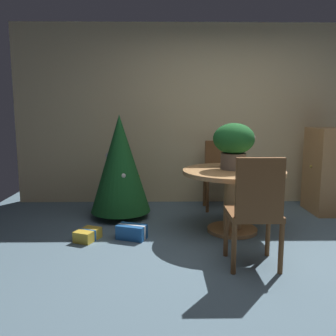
{
  "coord_description": "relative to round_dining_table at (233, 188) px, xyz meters",
  "views": [
    {
      "loc": [
        -0.85,
        -3.18,
        1.36
      ],
      "look_at": [
        -0.8,
        0.4,
        0.79
      ],
      "focal_mm": 38.59,
      "sensor_mm": 36.0,
      "label": 1
    }
  ],
  "objects": [
    {
      "name": "wooden_chair_far",
      "position": [
        0.0,
        1.03,
        0.04
      ],
      "size": [
        0.42,
        0.38,
        0.95
      ],
      "color": "brown",
      "rests_on": "ground_plane"
    },
    {
      "name": "wooden_cabinet",
      "position": [
        1.46,
        0.79,
        0.06
      ],
      "size": [
        0.54,
        0.62,
        1.14
      ],
      "color": "#B27F4C",
      "rests_on": "ground_plane"
    },
    {
      "name": "round_dining_table",
      "position": [
        0.0,
        0.0,
        0.0
      ],
      "size": [
        1.14,
        1.14,
        0.71
      ],
      "color": "#B27F4C",
      "rests_on": "ground_plane"
    },
    {
      "name": "flower_vase",
      "position": [
        0.0,
        0.06,
        0.51
      ],
      "size": [
        0.46,
        0.46,
        0.52
      ],
      "color": "#665B51",
      "rests_on": "round_dining_table"
    },
    {
      "name": "gift_box_gold",
      "position": [
        -1.59,
        -0.26,
        -0.45
      ],
      "size": [
        0.28,
        0.33,
        0.12
      ],
      "color": "gold",
      "rests_on": "ground_plane"
    },
    {
      "name": "back_wall_panel",
      "position": [
        0.06,
        1.43,
        0.79
      ],
      "size": [
        6.0,
        0.1,
        2.6
      ],
      "primitive_type": "cube",
      "color": "beige",
      "rests_on": "ground_plane"
    },
    {
      "name": "holiday_tree",
      "position": [
        -1.33,
        0.59,
        0.19
      ],
      "size": [
        0.76,
        0.76,
        1.32
      ],
      "color": "brown",
      "rests_on": "ground_plane"
    },
    {
      "name": "gift_box_blue",
      "position": [
        -1.13,
        -0.23,
        -0.43
      ],
      "size": [
        0.34,
        0.27,
        0.16
      ],
      "color": "#1E569E",
      "rests_on": "ground_plane"
    },
    {
      "name": "ground_plane",
      "position": [
        0.06,
        -0.77,
        -0.51
      ],
      "size": [
        6.6,
        6.6,
        0.0
      ],
      "primitive_type": "plane",
      "color": "slate"
    },
    {
      "name": "wooden_chair_near",
      "position": [
        0.0,
        -0.98,
        0.04
      ],
      "size": [
        0.44,
        0.43,
        0.99
      ],
      "color": "brown",
      "rests_on": "ground_plane"
    }
  ]
}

